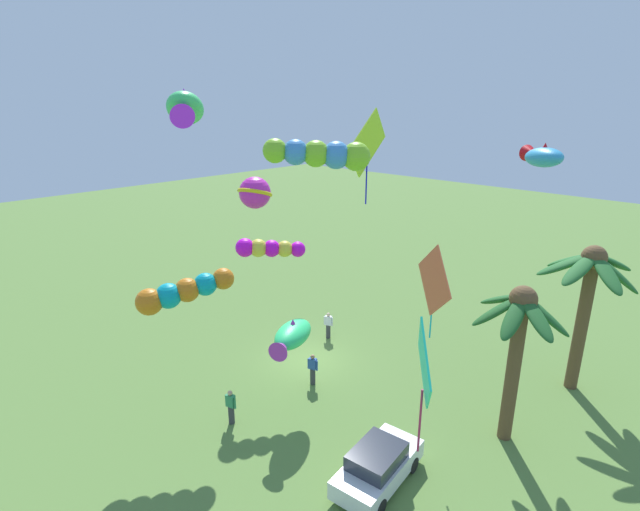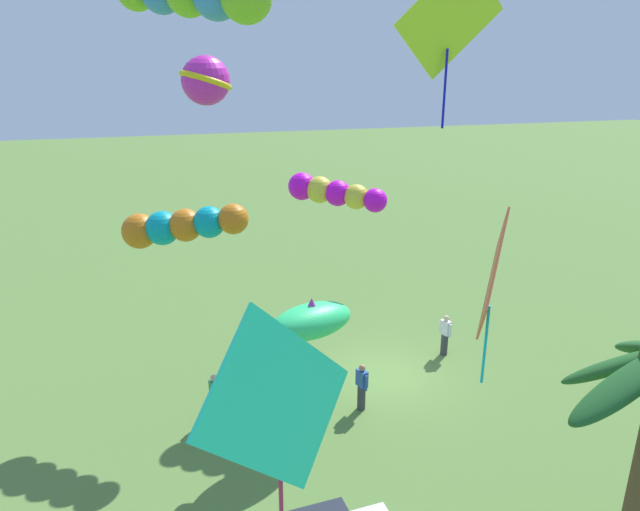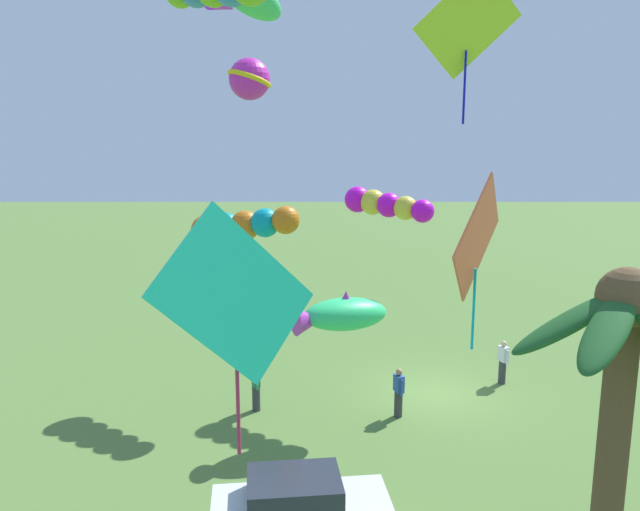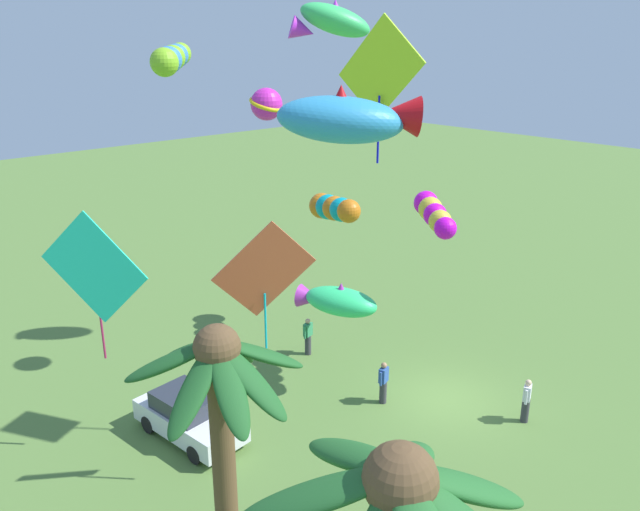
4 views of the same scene
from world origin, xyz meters
name	(u,v)px [view 2 (image 2 of 4)]	position (x,y,z in m)	size (l,w,h in m)	color
ground_plane	(385,375)	(0.00, 0.00, 0.00)	(120.00, 120.00, 0.00)	#567A38
spectator_0	(362,387)	(1.43, 1.78, 0.81)	(0.33, 0.53, 1.59)	#38383D
spectator_1	(445,335)	(-2.60, -0.87, 0.81)	(0.36, 0.52, 1.59)	#38383D
spectator_2	(215,397)	(5.95, 1.34, 0.81)	(0.32, 0.53, 1.59)	#38383D
kite_diamond_0	(492,278)	(0.65, 7.48, 6.64)	(1.50, 2.30, 3.76)	#DE5C36
kite_diamond_1	(450,19)	(0.22, 3.77, 11.48)	(2.79, 0.42, 3.88)	#B8EB26
kite_tube_4	(333,192)	(1.70, -0.90, 6.43)	(2.87, 2.34, 1.05)	#D40DDA
kite_ball_5	(206,81)	(5.74, 3.30, 10.19)	(1.50, 1.52, 1.09)	#D326B3
kite_tube_6	(180,226)	(6.59, -0.63, 5.72)	(3.80, 2.17, 1.54)	#CA6B15
kite_fish_8	(307,322)	(3.28, 2.33, 3.51)	(3.17, 2.31, 1.24)	#2FDD75
kite_diamond_9	(279,406)	(5.34, 9.98, 6.05)	(2.64, 1.99, 4.52)	#22E7B7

